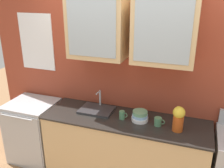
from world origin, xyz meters
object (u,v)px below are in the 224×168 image
(dishwasher, at_px, (34,131))
(cup_near_sink, at_px, (122,115))
(bowl_stack, at_px, (140,116))
(sink_faucet, at_px, (97,109))
(vase, at_px, (178,118))
(cup_near_bowls, at_px, (158,122))

(dishwasher, bearing_deg, cup_near_sink, -0.25)
(bowl_stack, relative_size, cup_near_sink, 1.85)
(sink_faucet, height_order, dishwasher, sink_faucet)
(vase, bearing_deg, cup_near_bowls, 170.48)
(vase, xyz_separation_m, dishwasher, (-1.96, 0.05, -0.60))
(cup_near_sink, relative_size, cup_near_bowls, 0.88)
(sink_faucet, height_order, cup_near_bowls, sink_faucet)
(bowl_stack, distance_m, vase, 0.46)
(vase, bearing_deg, cup_near_sink, 176.17)
(bowl_stack, height_order, cup_near_bowls, bowl_stack)
(vase, height_order, cup_near_sink, vase)
(dishwasher, bearing_deg, bowl_stack, 1.03)
(sink_faucet, height_order, bowl_stack, sink_faucet)
(sink_faucet, distance_m, vase, 1.04)
(dishwasher, bearing_deg, cup_near_bowls, -0.41)
(sink_faucet, xyz_separation_m, bowl_stack, (0.58, -0.06, 0.04))
(bowl_stack, height_order, cup_near_sink, bowl_stack)
(sink_faucet, xyz_separation_m, cup_near_bowls, (0.80, -0.10, 0.03))
(vase, bearing_deg, dishwasher, 178.56)
(sink_faucet, relative_size, cup_near_sink, 3.92)
(cup_near_bowls, relative_size, dishwasher, 0.14)
(sink_faucet, xyz_separation_m, dishwasher, (-0.94, -0.09, -0.46))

